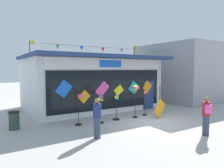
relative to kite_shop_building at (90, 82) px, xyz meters
The scene contains 13 objects.
ground_plane 6.26m from the kite_shop_building, 82.93° to the right, with size 80.00×80.00×0.00m, color #ADAAA5.
kite_shop_building is the anchor object (origin of this frame).
wind_spinner_far_left 5.05m from the kite_shop_building, 121.83° to the right, with size 0.60×0.32×1.60m.
wind_spinner_left 4.91m from the kite_shop_building, 109.82° to the right, with size 0.39×0.37×1.56m.
wind_spinner_center_left 4.52m from the kite_shop_building, 96.79° to the right, with size 0.38×0.38×1.49m.
wind_spinner_center_right 4.55m from the kite_shop_building, 81.01° to the right, with size 0.37×0.37×1.96m.
wind_spinner_right 4.71m from the kite_shop_building, 69.40° to the right, with size 0.34×0.28×1.61m.
wind_spinner_far_right 5.31m from the kite_shop_building, 57.59° to the right, with size 0.33×0.33×1.79m.
person_near_camera 8.87m from the kite_shop_building, 81.98° to the right, with size 0.43×0.48×1.68m.
person_mid_plaza 7.23m from the kite_shop_building, 114.04° to the right, with size 0.34×0.34×1.68m.
trash_bin 6.72m from the kite_shop_building, 149.73° to the right, with size 0.52×0.52×0.88m.
display_kite_on_ground 5.79m from the kite_shop_building, 69.97° to the right, with size 0.57×0.03×1.03m, color orange.
neighbour_building 10.06m from the kite_shop_building, ahead, with size 7.60×7.18×5.10m, color #99999E.
Camera 1 is at (-7.61, -8.06, 2.88)m, focal length 33.19 mm.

